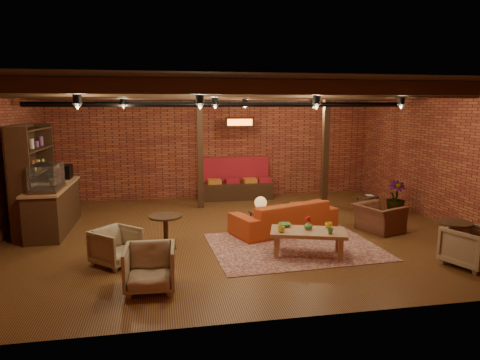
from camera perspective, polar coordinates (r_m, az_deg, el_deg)
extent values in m
plane|color=#36170D|center=(9.67, -0.22, -7.04)|extent=(10.00, 10.00, 0.00)
cube|color=black|center=(9.27, -0.24, 12.26)|extent=(10.00, 8.00, 0.02)
cube|color=maroon|center=(13.27, -3.31, 4.57)|extent=(10.00, 0.02, 3.20)
cube|color=maroon|center=(5.50, 7.20, -2.88)|extent=(10.00, 0.02, 3.20)
cube|color=maroon|center=(11.34, 25.52, 2.75)|extent=(0.02, 8.00, 3.20)
cylinder|color=black|center=(10.84, -1.76, 10.04)|extent=(9.60, 0.12, 0.12)
cube|color=black|center=(11.82, -5.35, 3.91)|extent=(0.16, 0.16, 3.20)
cube|color=black|center=(12.03, 11.31, 3.87)|extent=(0.16, 0.16, 3.20)
imported|color=#337F33|center=(10.69, -23.06, 0.50)|extent=(0.35, 0.39, 0.30)
cube|color=orange|center=(12.42, -0.05, 7.70)|extent=(0.86, 0.06, 0.30)
cube|color=maroon|center=(8.82, 7.21, -8.77)|extent=(3.43, 2.70, 0.01)
imported|color=#A53A17|center=(9.74, 5.91, -4.82)|extent=(2.59, 1.70, 0.70)
cube|color=#9C6B48|center=(8.25, 9.09, -6.88)|extent=(1.55, 1.09, 0.07)
cube|color=#9C6B48|center=(8.09, 4.90, -8.94)|extent=(0.09, 0.09, 0.42)
cube|color=#9C6B48|center=(8.13, 13.27, -9.06)|extent=(0.09, 0.09, 0.42)
cube|color=#9C6B48|center=(8.56, 5.03, -7.88)|extent=(0.09, 0.09, 0.42)
cube|color=#9C6B48|center=(8.60, 12.92, -8.01)|extent=(0.09, 0.09, 0.42)
imported|color=yellow|center=(8.06, 5.52, -6.55)|extent=(0.18, 0.18, 0.11)
imported|color=#49823B|center=(8.09, 11.95, -6.67)|extent=(0.14, 0.14, 0.11)
imported|color=yellow|center=(8.47, 11.73, -5.91)|extent=(0.18, 0.18, 0.11)
imported|color=#49823B|center=(8.45, 5.98, -5.97)|extent=(0.31, 0.31, 0.06)
imported|color=#49823B|center=(8.28, 9.09, -6.09)|extent=(0.16, 0.16, 0.14)
sphere|color=red|center=(8.24, 9.12, -5.21)|extent=(0.10, 0.10, 0.10)
cube|color=black|center=(9.46, 2.76, -4.39)|extent=(0.48, 0.48, 0.04)
cylinder|color=black|center=(9.53, 2.74, -5.86)|extent=(0.03, 0.03, 0.46)
cylinder|color=olive|center=(9.46, 2.76, -4.22)|extent=(0.14, 0.14, 0.02)
cylinder|color=olive|center=(9.44, 2.76, -3.83)|extent=(0.04, 0.04, 0.19)
sphere|color=#C4762E|center=(9.41, 2.77, -3.03)|extent=(0.27, 0.27, 0.27)
cylinder|color=black|center=(8.57, -9.92, -4.80)|extent=(0.66, 0.66, 0.04)
cylinder|color=black|center=(8.65, -9.85, -6.90)|extent=(0.09, 0.09, 0.64)
cylinder|color=black|center=(8.75, -9.79, -8.90)|extent=(0.39, 0.39, 0.04)
imported|color=#C1B195|center=(8.03, -16.19, -8.28)|extent=(0.96, 0.96, 0.72)
imported|color=#C1B195|center=(6.83, -11.93, -11.10)|extent=(0.78, 0.74, 0.78)
imported|color=brown|center=(10.17, 18.04, -4.27)|extent=(0.90, 1.10, 0.83)
cube|color=black|center=(11.68, 16.56, -2.15)|extent=(0.58, 0.58, 0.04)
cylinder|color=black|center=(11.73, 16.50, -3.31)|extent=(0.04, 0.04, 0.45)
imported|color=black|center=(11.67, 16.57, -2.00)|extent=(0.24, 0.27, 0.02)
cylinder|color=black|center=(8.73, 26.66, -5.15)|extent=(0.62, 0.62, 0.04)
cylinder|color=black|center=(8.82, 26.49, -7.34)|extent=(0.10, 0.10, 0.68)
cylinder|color=black|center=(8.92, 26.32, -9.43)|extent=(0.37, 0.37, 0.04)
imported|color=#C1B195|center=(8.63, 28.40, -7.63)|extent=(0.97, 0.94, 0.78)
imported|color=#4C7F4C|center=(11.86, 20.30, 1.99)|extent=(1.54, 1.54, 2.63)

